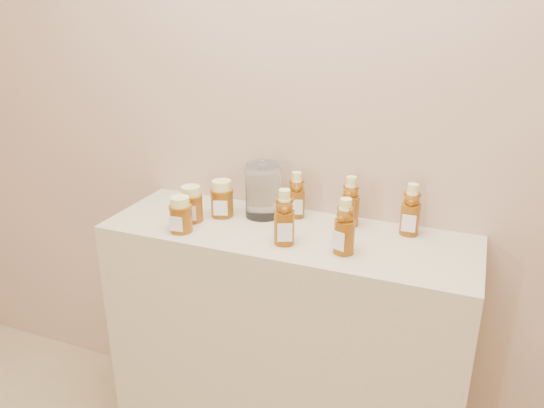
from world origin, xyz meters
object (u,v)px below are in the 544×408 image
at_px(bear_bottle_back_left, 297,192).
at_px(honey_jar_left, 191,204).
at_px(glass_canister, 263,188).
at_px(bear_bottle_front_left, 284,213).
at_px(display_table, 285,348).

distance_m(bear_bottle_back_left, honey_jar_left, 0.35).
relative_size(bear_bottle_back_left, glass_canister, 0.91).
xyz_separation_m(bear_bottle_back_left, honey_jar_left, (-0.31, -0.16, -0.03)).
bearing_deg(glass_canister, bear_bottle_front_left, -51.07).
xyz_separation_m(display_table, bear_bottle_back_left, (-0.01, 0.13, 0.54)).
relative_size(bear_bottle_back_left, bear_bottle_front_left, 0.92).
xyz_separation_m(bear_bottle_front_left, glass_canister, (-0.15, 0.18, 0.00)).
bearing_deg(honey_jar_left, glass_canister, 15.86).
height_order(bear_bottle_back_left, honey_jar_left, bear_bottle_back_left).
xyz_separation_m(bear_bottle_front_left, honey_jar_left, (-0.35, 0.05, -0.04)).
height_order(display_table, bear_bottle_front_left, bear_bottle_front_left).
relative_size(bear_bottle_front_left, glass_canister, 0.99).
xyz_separation_m(honey_jar_left, glass_canister, (0.20, 0.13, 0.04)).
bearing_deg(honey_jar_left, bear_bottle_front_left, -24.71).
height_order(display_table, glass_canister, glass_canister).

